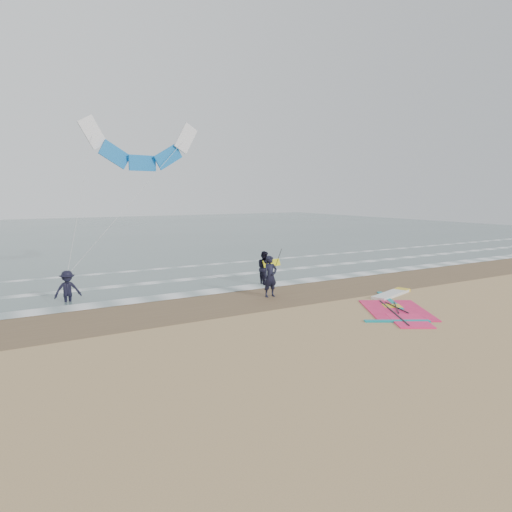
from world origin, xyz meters
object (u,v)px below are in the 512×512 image
person_wading (67,283)px  surf_kite (142,149)px  windsurf_rig (396,305)px  person_standing (270,276)px  person_walking (265,268)px

person_wading → surf_kite: (4.58, 2.99, 6.51)m
windsurf_rig → person_standing: person_standing is taller
windsurf_rig → person_wading: size_ratio=3.28×
person_wading → person_standing: bearing=-24.9°
person_walking → person_wading: bearing=91.2°
person_walking → surf_kite: bearing=61.0°
person_wading → windsurf_rig: bearing=-34.8°
surf_kite → person_wading: bearing=-146.9°
person_wading → surf_kite: bearing=31.3°
person_standing → surf_kite: surf_kite is taller
windsurf_rig → surf_kite: bearing=125.8°
person_standing → surf_kite: (-4.17, 6.72, 6.42)m
windsurf_rig → person_wading: bearing=147.1°
person_standing → surf_kite: bearing=121.1°
person_walking → person_wading: (-10.09, 0.99, -0.01)m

